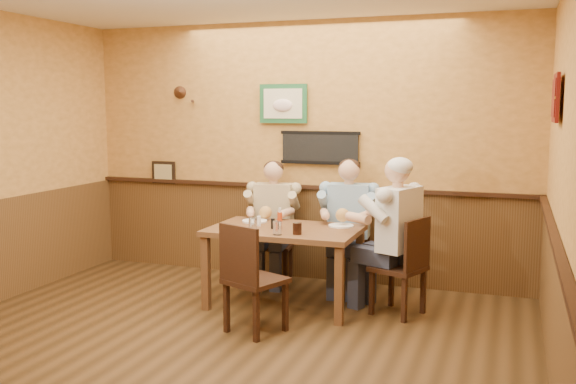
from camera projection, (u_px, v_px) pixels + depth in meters
name	position (u px, v px, depth m)	size (l,w,h in m)	color
room	(220.00, 134.00, 4.72)	(5.02, 5.03, 2.81)	#352310
dining_table	(285.00, 237.00, 6.07)	(1.40, 0.90, 0.75)	brown
chair_back_left	(274.00, 244.00, 6.92)	(0.38, 0.38, 0.83)	#321C10
chair_back_right	(348.00, 250.00, 6.59)	(0.40, 0.40, 0.86)	#321C10
chair_right_end	(398.00, 266.00, 5.82)	(0.42, 0.42, 0.90)	#321C10
chair_near_side	(256.00, 278.00, 5.36)	(0.43, 0.43, 0.94)	#321C10
diner_tan_shirt	(274.00, 228.00, 6.89)	(0.55, 0.55, 1.18)	beige
diner_blue_polo	(349.00, 232.00, 6.57)	(0.56, 0.56, 1.22)	#88ACCC
diner_white_elder	(399.00, 245.00, 5.80)	(0.60, 0.60, 1.29)	silver
water_glass_left	(253.00, 224.00, 5.93)	(0.08, 0.08, 0.11)	silver
water_glass_mid	(277.00, 228.00, 5.72)	(0.08, 0.08, 0.12)	white
cola_tumbler	(297.00, 228.00, 5.74)	(0.08, 0.08, 0.11)	black
hot_sauce_bottle	(280.00, 220.00, 5.95)	(0.05, 0.05, 0.19)	#C23D14
salt_shaker	(259.00, 221.00, 6.14)	(0.04, 0.04, 0.10)	white
pepper_shaker	(273.00, 224.00, 6.01)	(0.04, 0.04, 0.10)	black
plate_far_left	(255.00, 221.00, 6.37)	(0.25, 0.25, 0.02)	white
plate_far_right	(341.00, 226.00, 6.13)	(0.24, 0.24, 0.02)	white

